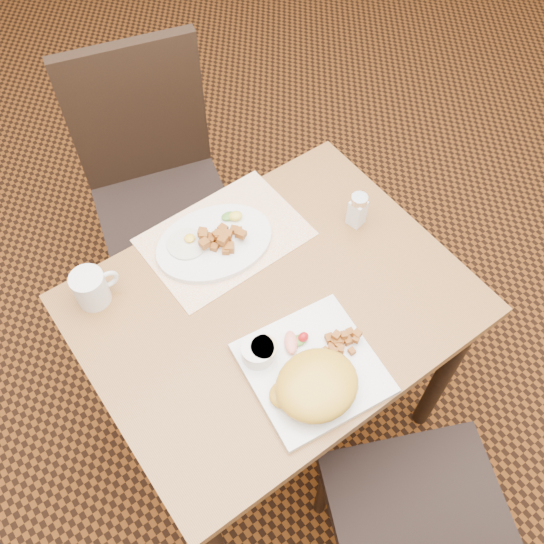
{
  "coord_description": "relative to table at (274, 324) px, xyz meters",
  "views": [
    {
      "loc": [
        -0.45,
        -0.6,
        2.0
      ],
      "look_at": [
        0.02,
        0.04,
        0.82
      ],
      "focal_mm": 40.0,
      "sensor_mm": 36.0,
      "label": 1
    }
  ],
  "objects": [
    {
      "name": "table",
      "position": [
        0.0,
        0.0,
        0.0
      ],
      "size": [
        0.9,
        0.7,
        0.75
      ],
      "color": "#905C2C",
      "rests_on": "ground"
    },
    {
      "name": "chair_far",
      "position": [
        0.04,
        0.7,
        -0.1
      ],
      "size": [
        0.52,
        0.53,
        0.97
      ],
      "rotation": [
        0.0,
        0.0,
        2.87
      ],
      "color": "black",
      "rests_on": "ground"
    },
    {
      "name": "ramekin",
      "position": [
        -0.12,
        -0.1,
        0.15
      ],
      "size": [
        0.08,
        0.07,
        0.04
      ],
      "color": "silver",
      "rests_on": "plate_square"
    },
    {
      "name": "plate_oval",
      "position": [
        -0.02,
        0.23,
        0.12
      ],
      "size": [
        0.34,
        0.27,
        0.02
      ],
      "primitive_type": null,
      "rotation": [
        0.0,
        0.0,
        -0.15
      ],
      "color": "silver",
      "rests_on": "placemat"
    },
    {
      "name": "placemat",
      "position": [
        0.01,
        0.23,
        0.11
      ],
      "size": [
        0.41,
        0.29,
        0.0
      ],
      "primitive_type": "cube",
      "rotation": [
        0.0,
        0.0,
        0.02
      ],
      "color": "white",
      "rests_on": "table"
    },
    {
      "name": "garnish_sq",
      "position": [
        -0.03,
        -0.12,
        0.14
      ],
      "size": [
        0.07,
        0.07,
        0.03
      ],
      "color": "#387223",
      "rests_on": "plate_square"
    },
    {
      "name": "garnish_ov",
      "position": [
        0.06,
        0.26,
        0.14
      ],
      "size": [
        0.06,
        0.05,
        0.02
      ],
      "color": "#387223",
      "rests_on": "plate_oval"
    },
    {
      "name": "home_fries_ov",
      "position": [
        -0.01,
        0.21,
        0.15
      ],
      "size": [
        0.12,
        0.1,
        0.04
      ],
      "color": "#9E5719",
      "rests_on": "plate_oval"
    },
    {
      "name": "hollandaise_mound",
      "position": [
        -0.07,
        -0.24,
        0.16
      ],
      "size": [
        0.19,
        0.17,
        0.07
      ],
      "color": "gold",
      "rests_on": "plate_square"
    },
    {
      "name": "ground",
      "position": [
        0.0,
        0.0,
        -0.64
      ],
      "size": [
        8.0,
        8.0,
        0.0
      ],
      "primitive_type": "plane",
      "color": "black",
      "rests_on": "ground"
    },
    {
      "name": "salt_shaker",
      "position": [
        0.32,
        0.07,
        0.16
      ],
      "size": [
        0.05,
        0.05,
        0.1
      ],
      "color": "white",
      "rests_on": "table"
    },
    {
      "name": "plate_square",
      "position": [
        -0.03,
        -0.19,
        0.12
      ],
      "size": [
        0.31,
        0.31,
        0.02
      ],
      "primitive_type": "cube",
      "rotation": [
        0.0,
        0.0,
        -0.13
      ],
      "color": "silver",
      "rests_on": "table"
    },
    {
      "name": "coffee_mug",
      "position": [
        -0.34,
        0.26,
        0.16
      ],
      "size": [
        0.11,
        0.08,
        0.09
      ],
      "color": "silver",
      "rests_on": "table"
    },
    {
      "name": "home_fries_sq",
      "position": [
        0.05,
        -0.18,
        0.14
      ],
      "size": [
        0.1,
        0.07,
        0.03
      ],
      "color": "#9E5719",
      "rests_on": "plate_square"
    },
    {
      "name": "fried_egg",
      "position": [
        -0.08,
        0.26,
        0.13
      ],
      "size": [
        0.1,
        0.1,
        0.02
      ],
      "color": "white",
      "rests_on": "plate_oval"
    }
  ]
}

